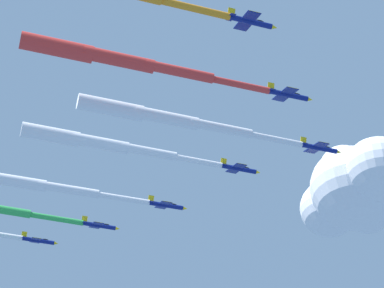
% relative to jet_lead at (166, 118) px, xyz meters
% --- Properties ---
extents(jet_lead, '(28.13, 57.06, 4.53)m').
position_rel_jet_lead_xyz_m(jet_lead, '(0.00, 0.00, 0.00)').
color(jet_lead, navy).
extents(jet_port_inner, '(26.80, 53.67, 4.52)m').
position_rel_jet_lead_xyz_m(jet_port_inner, '(18.79, 4.29, 2.12)').
color(jet_port_inner, navy).
extents(jet_starboard_inner, '(28.33, 56.95, 4.56)m').
position_rel_jet_lead_xyz_m(jet_starboard_inner, '(-8.39, 18.78, -0.52)').
color(jet_starboard_inner, navy).
extents(jet_port_mid, '(29.74, 58.26, 4.55)m').
position_rel_jet_lead_xyz_m(jet_port_mid, '(40.38, 13.79, -1.20)').
color(jet_port_mid, navy).
extents(cloud_puff, '(35.74, 26.43, 22.33)m').
position_rel_jet_lead_xyz_m(cloud_puff, '(-4.98, -57.29, 4.57)').
color(cloud_puff, white).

